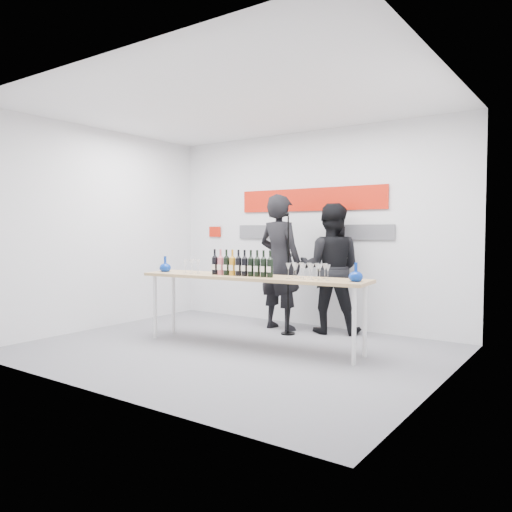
# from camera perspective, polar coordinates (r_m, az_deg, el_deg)

# --- Properties ---
(ground) EXTENTS (5.00, 5.00, 0.00)m
(ground) POSITION_cam_1_polar(r_m,az_deg,el_deg) (6.28, -2.77, -10.65)
(ground) COLOR slate
(ground) RESTS_ON ground
(back_wall) EXTENTS (5.00, 0.04, 3.00)m
(back_wall) POSITION_cam_1_polar(r_m,az_deg,el_deg) (7.78, 6.26, 3.11)
(back_wall) COLOR silver
(back_wall) RESTS_ON ground
(signage) EXTENTS (3.38, 0.02, 0.79)m
(signage) POSITION_cam_1_polar(r_m,az_deg,el_deg) (7.79, 5.81, 5.37)
(signage) COLOR red
(signage) RESTS_ON back_wall
(tasting_table) EXTENTS (3.06, 0.90, 0.90)m
(tasting_table) POSITION_cam_1_polar(r_m,az_deg,el_deg) (6.29, -0.52, -2.90)
(tasting_table) COLOR tan
(tasting_table) RESTS_ON ground
(wine_bottles) EXTENTS (0.89, 0.16, 0.33)m
(wine_bottles) POSITION_cam_1_polar(r_m,az_deg,el_deg) (6.27, -1.67, -0.78)
(wine_bottles) COLOR black
(wine_bottles) RESTS_ON tasting_table
(decanter_left) EXTENTS (0.16, 0.16, 0.21)m
(decanter_left) POSITION_cam_1_polar(r_m,az_deg,el_deg) (7.03, -10.34, -0.89)
(decanter_left) COLOR navy
(decanter_left) RESTS_ON tasting_table
(decanter_right) EXTENTS (0.16, 0.16, 0.21)m
(decanter_right) POSITION_cam_1_polar(r_m,az_deg,el_deg) (5.70, 11.34, -1.80)
(decanter_right) COLOR navy
(decanter_right) RESTS_ON tasting_table
(glasses_left) EXTENTS (0.28, 0.23, 0.18)m
(glasses_left) POSITION_cam_1_polar(r_m,az_deg,el_deg) (6.75, -7.21, -1.16)
(glasses_left) COLOR silver
(glasses_left) RESTS_ON tasting_table
(glasses_right) EXTENTS (0.58, 0.26, 0.18)m
(glasses_right) POSITION_cam_1_polar(r_m,az_deg,el_deg) (5.92, 6.00, -1.73)
(glasses_right) COLOR silver
(glasses_right) RESTS_ON tasting_table
(presenter_left) EXTENTS (0.79, 0.57, 2.00)m
(presenter_left) POSITION_cam_1_polar(r_m,az_deg,el_deg) (7.41, 2.75, -0.73)
(presenter_left) COLOR black
(presenter_left) RESTS_ON ground
(presenter_right) EXTENTS (1.10, 0.98, 1.86)m
(presenter_right) POSITION_cam_1_polar(r_m,az_deg,el_deg) (7.24, 8.50, -1.40)
(presenter_right) COLOR black
(presenter_right) RESTS_ON ground
(mic_stand) EXTENTS (0.20, 0.20, 1.73)m
(mic_stand) POSITION_cam_1_polar(r_m,az_deg,el_deg) (7.09, 3.67, -4.75)
(mic_stand) COLOR black
(mic_stand) RESTS_ON ground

